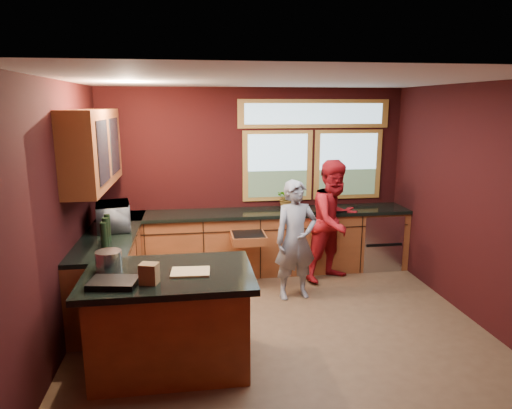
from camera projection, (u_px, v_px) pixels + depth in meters
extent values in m
plane|color=brown|center=(279.00, 324.00, 5.22)|extent=(4.50, 4.50, 0.00)
cube|color=black|center=(254.00, 179.00, 6.86)|extent=(4.50, 0.02, 2.70)
cube|color=black|center=(339.00, 276.00, 2.99)|extent=(4.50, 0.02, 2.70)
cube|color=black|center=(62.00, 216.00, 4.61)|extent=(0.02, 4.00, 2.70)
cube|color=black|center=(472.00, 203.00, 5.24)|extent=(0.02, 4.00, 2.70)
cube|color=silver|center=(282.00, 80.00, 4.64)|extent=(4.50, 4.00, 0.02)
cube|color=#8AADBF|center=(278.00, 166.00, 6.85)|extent=(1.06, 0.02, 1.06)
cube|color=#8AADBF|center=(348.00, 165.00, 7.00)|extent=(1.06, 0.02, 1.06)
cube|color=#A67430|center=(314.00, 114.00, 6.76)|extent=(2.30, 0.02, 0.42)
cube|color=brown|center=(93.00, 149.00, 5.33)|extent=(0.36, 1.80, 0.90)
cube|color=brown|center=(257.00, 243.00, 6.77)|extent=(4.50, 0.60, 0.88)
cube|color=black|center=(257.00, 213.00, 6.66)|extent=(4.50, 0.64, 0.05)
cube|color=#B7B7BC|center=(376.00, 239.00, 7.01)|extent=(0.60, 0.58, 0.85)
cube|color=black|center=(331.00, 211.00, 6.78)|extent=(0.66, 0.46, 0.05)
cube|color=brown|center=(112.00, 270.00, 5.67)|extent=(0.60, 2.30, 0.88)
cube|color=black|center=(111.00, 234.00, 5.57)|extent=(0.64, 2.30, 0.05)
cube|color=brown|center=(171.00, 323.00, 4.30)|extent=(1.40, 0.90, 0.88)
cube|color=black|center=(169.00, 275.00, 4.20)|extent=(1.55, 1.05, 0.06)
imported|color=slate|center=(296.00, 240.00, 5.79)|extent=(0.61, 0.45, 1.54)
imported|color=maroon|center=(334.00, 221.00, 6.38)|extent=(1.04, 0.97, 1.72)
imported|color=#999999|center=(113.00, 216.00, 5.68)|extent=(0.50, 0.65, 0.32)
imported|color=#999999|center=(288.00, 197.00, 6.73)|extent=(0.32, 0.28, 0.36)
cylinder|color=silver|center=(296.00, 201.00, 6.71)|extent=(0.12, 0.12, 0.28)
cube|color=tan|center=(190.00, 272.00, 4.17)|extent=(0.37, 0.27, 0.02)
cylinder|color=silver|center=(109.00, 260.00, 4.24)|extent=(0.24, 0.24, 0.18)
cube|color=brown|center=(149.00, 274.00, 3.91)|extent=(0.18, 0.16, 0.18)
cube|color=black|center=(114.00, 283.00, 3.88)|extent=(0.44, 0.34, 0.05)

